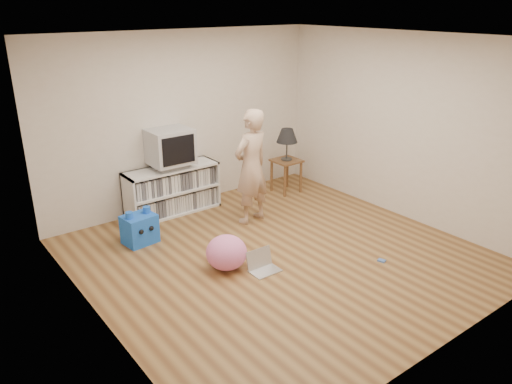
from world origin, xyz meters
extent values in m
plane|color=brown|center=(0.00, 0.00, 0.00)|extent=(4.50, 4.50, 0.00)
cube|color=beige|center=(0.00, 2.25, 1.30)|extent=(4.50, 0.02, 2.60)
cube|color=beige|center=(0.00, -2.25, 1.30)|extent=(4.50, 0.02, 2.60)
cube|color=beige|center=(-2.25, 0.00, 1.30)|extent=(0.02, 4.50, 2.60)
cube|color=beige|center=(2.25, 0.00, 1.30)|extent=(0.02, 4.50, 2.60)
cube|color=white|center=(0.00, 0.00, 2.60)|extent=(4.50, 4.50, 0.01)
cube|color=white|center=(-0.37, 2.23, 0.35)|extent=(1.40, 0.03, 0.70)
cube|color=white|center=(-1.06, 2.02, 0.35)|extent=(0.03, 0.45, 0.70)
cube|color=white|center=(0.31, 2.02, 0.35)|extent=(0.03, 0.45, 0.70)
cube|color=white|center=(-0.37, 2.02, 0.01)|extent=(1.40, 0.45, 0.03)
cube|color=white|center=(-0.37, 2.02, 0.35)|extent=(1.34, 0.45, 0.03)
cube|color=white|center=(-0.37, 2.02, 0.68)|extent=(1.40, 0.45, 0.03)
cube|color=silver|center=(-0.37, 2.02, 0.35)|extent=(1.26, 0.36, 0.64)
cube|color=gray|center=(-0.37, 2.02, 0.73)|extent=(0.45, 0.35, 0.07)
cube|color=#B1B1B6|center=(-0.37, 2.02, 1.02)|extent=(0.60, 0.52, 0.50)
cube|color=black|center=(-0.37, 1.75, 1.02)|extent=(0.50, 0.01, 0.40)
cylinder|color=brown|center=(1.35, 1.48, 0.26)|extent=(0.04, 0.04, 0.52)
cylinder|color=brown|center=(1.69, 1.48, 0.26)|extent=(0.04, 0.04, 0.52)
cylinder|color=brown|center=(1.35, 1.82, 0.26)|extent=(0.04, 0.04, 0.52)
cylinder|color=brown|center=(1.69, 1.82, 0.26)|extent=(0.04, 0.04, 0.52)
cube|color=brown|center=(1.52, 1.65, 0.54)|extent=(0.42, 0.42, 0.03)
cylinder|color=#333333|center=(1.52, 1.65, 0.56)|extent=(0.18, 0.18, 0.02)
cylinder|color=#333333|center=(1.52, 1.65, 0.74)|extent=(0.02, 0.02, 0.32)
imported|color=tan|center=(0.36, 1.06, 0.81)|extent=(0.65, 0.48, 1.63)
cube|color=silver|center=(-0.38, -0.20, 0.01)|extent=(0.35, 0.25, 0.02)
cube|color=silver|center=(-0.38, -0.08, 0.13)|extent=(0.35, 0.08, 0.22)
cube|color=black|center=(-0.38, -0.08, 0.13)|extent=(0.30, 0.06, 0.18)
cube|color=#4A70C5|center=(0.90, -0.87, 0.01)|extent=(0.09, 0.11, 0.02)
cube|color=blue|center=(-1.21, 1.38, 0.19)|extent=(0.44, 0.37, 0.38)
cylinder|color=blue|center=(-1.34, 1.36, 0.43)|extent=(0.10, 0.10, 0.09)
cylinder|color=blue|center=(-1.08, 1.39, 0.43)|extent=(0.10, 0.10, 0.09)
sphere|color=black|center=(-1.27, 1.21, 0.23)|extent=(0.06, 0.06, 0.06)
sphere|color=black|center=(-1.12, 1.22, 0.23)|extent=(0.06, 0.06, 0.06)
ellipsoid|color=pink|center=(-0.69, 0.14, 0.21)|extent=(0.57, 0.57, 0.41)
camera|label=1|loc=(-3.56, -4.21, 2.97)|focal=35.00mm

